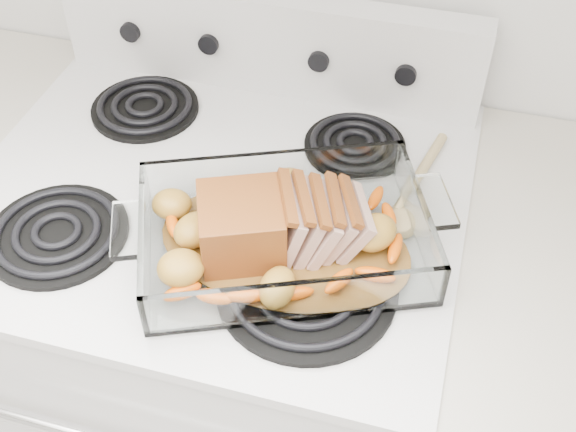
# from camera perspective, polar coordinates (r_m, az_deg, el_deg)

# --- Properties ---
(electric_range) EXTENTS (0.78, 0.70, 1.12)m
(electric_range) POSITION_cam_1_polar(r_m,az_deg,el_deg) (1.49, -4.45, -10.65)
(electric_range) COLOR silver
(electric_range) RESTS_ON ground
(baking_dish) EXTENTS (0.40, 0.26, 0.08)m
(baking_dish) POSITION_cam_1_polar(r_m,az_deg,el_deg) (1.02, -0.30, -1.86)
(baking_dish) COLOR white
(baking_dish) RESTS_ON electric_range
(pork_roast) EXTENTS (0.24, 0.11, 0.09)m
(pork_roast) POSITION_cam_1_polar(r_m,az_deg,el_deg) (1.01, -1.57, -0.37)
(pork_roast) COLOR brown
(pork_roast) RESTS_ON baking_dish
(roast_vegetables) EXTENTS (0.36, 0.19, 0.04)m
(roast_vegetables) POSITION_cam_1_polar(r_m,az_deg,el_deg) (1.04, 0.03, -0.13)
(roast_vegetables) COLOR #E4540A
(roast_vegetables) RESTS_ON baking_dish
(wooden_spoon) EXTENTS (0.07, 0.26, 0.02)m
(wooden_spoon) POSITION_cam_1_polar(r_m,az_deg,el_deg) (1.12, 9.60, 1.23)
(wooden_spoon) COLOR tan
(wooden_spoon) RESTS_ON electric_range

